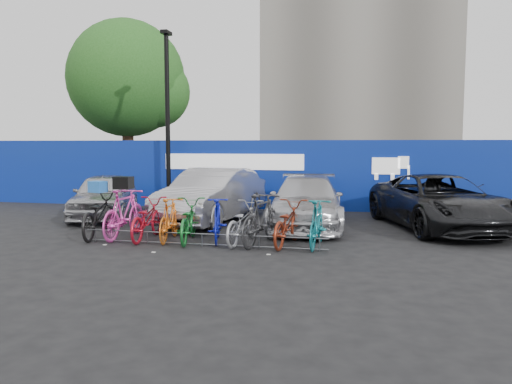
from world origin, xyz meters
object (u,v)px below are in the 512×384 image
(bike_1, at_px, (124,213))
(bike_4, at_px, (188,221))
(car_1, at_px, (212,196))
(bike_5, at_px, (217,220))
(bike_0, at_px, (99,215))
(car_0, at_px, (104,195))
(car_2, at_px, (307,202))
(bike_rack, at_px, (202,239))
(car_3, at_px, (439,202))
(bike_9, at_px, (317,224))
(bike_6, at_px, (243,223))
(lamppost, at_px, (168,115))
(tree, at_px, (132,81))
(bike_7, at_px, (261,219))
(bike_3, at_px, (170,220))
(bike_2, at_px, (147,219))
(bike_8, at_px, (287,223))

(bike_1, height_order, bike_4, bike_1)
(car_1, distance_m, bike_5, 2.97)
(bike_0, bearing_deg, car_0, -72.85)
(car_2, bearing_deg, bike_rack, -126.08)
(car_3, height_order, bike_5, car_3)
(car_1, height_order, bike_9, car_1)
(bike_rack, relative_size, bike_6, 3.07)
(lamppost, bearing_deg, car_2, -28.42)
(car_0, distance_m, bike_9, 7.49)
(bike_0, bearing_deg, bike_6, 169.71)
(car_0, relative_size, bike_0, 1.94)
(tree, bearing_deg, bike_9, -47.76)
(bike_rack, xyz_separation_m, car_0, (-4.31, 3.54, 0.53))
(bike_9, bearing_deg, bike_7, 2.72)
(car_2, bearing_deg, car_0, 172.30)
(car_0, xyz_separation_m, car_2, (6.28, -0.34, -0.00))
(car_1, height_order, bike_0, car_1)
(bike_4, distance_m, bike_7, 1.73)
(bike_1, height_order, bike_6, bike_1)
(car_2, bearing_deg, car_1, 171.93)
(lamppost, distance_m, car_3, 9.37)
(bike_4, distance_m, bike_6, 1.30)
(bike_rack, bearing_deg, bike_3, 154.66)
(bike_7, bearing_deg, bike_9, -167.68)
(bike_0, height_order, bike_1, bike_1)
(tree, xyz_separation_m, bike_7, (8.02, -10.19, -4.49))
(bike_4, relative_size, bike_6, 1.03)
(tree, relative_size, bike_2, 4.16)
(tree, bearing_deg, bike_3, -60.25)
(car_1, xyz_separation_m, bike_5, (0.99, -2.78, -0.27))
(bike_1, distance_m, bike_5, 2.33)
(car_0, bearing_deg, bike_0, -80.98)
(car_1, xyz_separation_m, bike_4, (0.33, -2.94, -0.28))
(bike_2, bearing_deg, car_2, -145.08)
(car_3, xyz_separation_m, bike_8, (-3.64, -3.01, -0.23))
(car_3, xyz_separation_m, bike_0, (-8.29, -2.97, -0.18))
(bike_rack, height_order, bike_5, bike_5)
(car_3, relative_size, bike_1, 2.63)
(bike_3, height_order, bike_8, bike_3)
(bike_9, bearing_deg, bike_0, 2.73)
(lamppost, xyz_separation_m, bike_rack, (3.20, -6.00, -3.11))
(bike_7, bearing_deg, car_2, -90.99)
(bike_3, relative_size, bike_4, 0.90)
(bike_rack, height_order, car_0, car_0)
(bike_rack, relative_size, bike_1, 2.81)
(car_0, xyz_separation_m, bike_1, (2.17, -2.97, -0.09))
(bike_4, height_order, bike_7, bike_7)
(bike_rack, bearing_deg, bike_7, 20.44)
(bike_8, distance_m, bike_9, 0.68)
(bike_6, relative_size, bike_9, 1.04)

